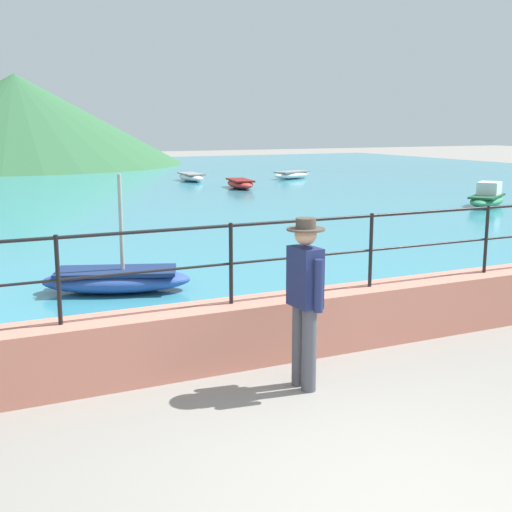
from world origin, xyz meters
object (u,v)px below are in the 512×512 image
boat_3 (487,198)px  boat_5 (240,183)px  boat_0 (292,175)px  boat_1 (117,279)px  person_walking (305,295)px  boat_4 (191,177)px

boat_3 → boat_5: size_ratio=1.00×
boat_0 → boat_5: (-4.22, -3.35, 0.00)m
boat_1 → boat_5: 17.25m
boat_0 → boat_1: 22.36m
person_walking → boat_0: size_ratio=0.71×
person_walking → boat_3: size_ratio=0.72×
boat_3 → boat_1: bearing=-156.1°
boat_1 → person_walking: bearing=-80.0°
boat_0 → boat_3: boat_3 is taller
person_walking → boat_4: 24.68m
person_walking → boat_4: person_walking is taller
boat_0 → boat_4: 4.90m
boat_1 → boat_5: bearing=59.5°
person_walking → boat_3: (12.60, 10.46, -0.65)m
boat_0 → boat_1: boat_1 is taller
boat_0 → boat_4: (-4.83, 0.81, 0.00)m
boat_1 → boat_0: bearing=54.5°
boat_1 → boat_4: bearing=66.8°
boat_5 → person_walking: bearing=-112.3°
boat_1 → boat_5: size_ratio=1.02×
boat_0 → boat_4: same height
person_walking → boat_1: bearing=100.0°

